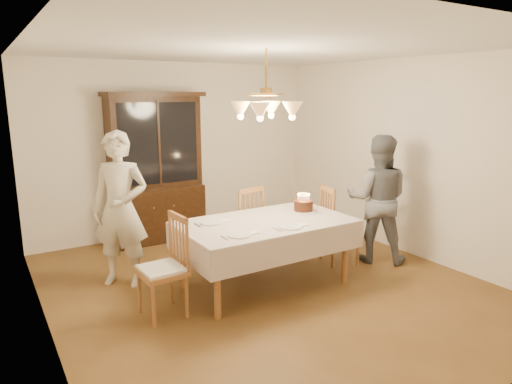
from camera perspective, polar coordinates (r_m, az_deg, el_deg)
ground at (r=5.32m, az=1.16°, el=-11.51°), size 5.00×5.00×0.00m
room_shell at (r=4.90m, az=1.24°, el=5.65°), size 5.00×5.00×5.00m
dining_table at (r=5.09m, az=1.19°, el=-4.45°), size 1.90×1.10×0.76m
china_hutch at (r=6.80m, az=-12.38°, el=2.65°), size 1.38×0.54×2.16m
chair_far_side at (r=5.89m, az=-1.71°, el=-4.52°), size 0.51×0.49×1.00m
chair_left_end at (r=4.58m, az=-11.59°, el=-9.68°), size 0.44×0.46×1.00m
chair_right_end at (r=5.95m, az=10.34°, el=-4.56°), size 0.52×0.54×1.00m
elderly_woman at (r=5.31m, az=-16.59°, el=-2.09°), size 0.76×0.73×1.75m
adult_in_grey at (r=6.03m, az=14.93°, el=-0.84°), size 1.00×1.00×1.64m
birthday_cake at (r=5.47m, az=5.94°, el=-1.79°), size 0.30×0.30×0.22m
place_setting_near_left at (r=4.56m, az=-1.97°, el=-5.35°), size 0.39×0.24×0.02m
place_setting_near_right at (r=4.84m, az=4.47°, el=-4.34°), size 0.39×0.25×0.02m
place_setting_far_left at (r=5.00m, az=-5.50°, el=-3.81°), size 0.39×0.24×0.02m
chandelier at (r=4.87m, az=1.26°, el=10.28°), size 0.62×0.62×0.73m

